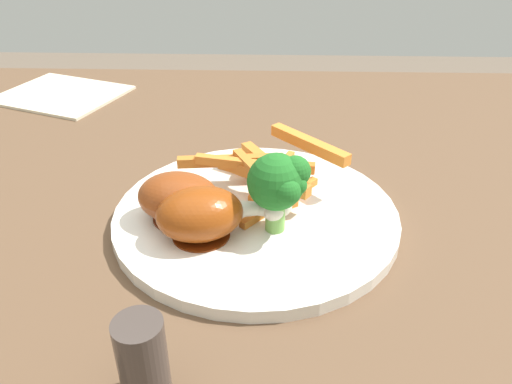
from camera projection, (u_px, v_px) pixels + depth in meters
name	position (u px, v px, depth m)	size (l,w,h in m)	color
dining_table	(213.00, 289.00, 0.54)	(1.06, 0.89, 0.70)	brown
dinner_plate	(256.00, 216.00, 0.47)	(0.26, 0.26, 0.01)	white
broccoli_floret_front	(280.00, 183.00, 0.42)	(0.05, 0.05, 0.07)	#77B150
carrot_fries_pile	(266.00, 168.00, 0.50)	(0.17, 0.16, 0.05)	orange
chicken_drumstick_near	(184.00, 199.00, 0.45)	(0.14, 0.07, 0.04)	#5F230D
chicken_drumstick_far	(199.00, 214.00, 0.43)	(0.13, 0.07, 0.04)	#622309
napkin	(62.00, 95.00, 0.76)	(0.17, 0.14, 0.00)	beige
pepper_shaker	(143.00, 362.00, 0.30)	(0.03, 0.03, 0.06)	#423833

